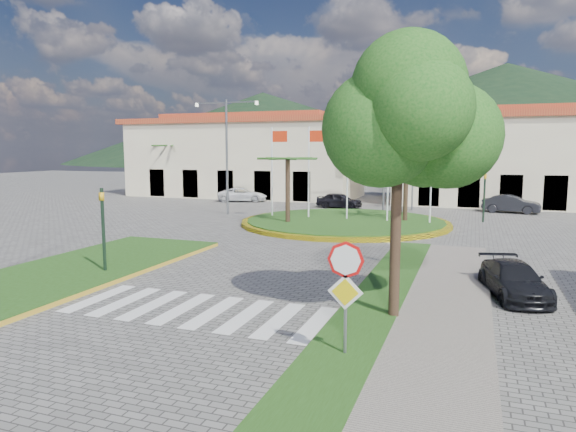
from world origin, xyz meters
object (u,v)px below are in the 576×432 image
(stop_sign, at_px, (346,281))
(car_side_right, at_px, (514,280))
(car_dark_b, at_px, (511,204))
(white_van, at_px, (242,195))
(deciduous_tree, at_px, (399,126))
(car_dark_a, at_px, (339,200))
(roundabout_island, at_px, (345,222))

(stop_sign, height_order, car_side_right, stop_sign)
(car_dark_b, bearing_deg, white_van, 96.53)
(white_van, xyz_separation_m, car_dark_b, (21.87, -0.82, 0.05))
(deciduous_tree, relative_size, car_dark_a, 1.91)
(stop_sign, bearing_deg, white_van, 118.68)
(roundabout_island, xyz_separation_m, car_dark_b, (9.95, 9.87, 0.48))
(roundabout_island, height_order, car_dark_a, roundabout_island)
(white_van, bearing_deg, car_dark_b, -110.48)
(stop_sign, bearing_deg, roundabout_island, 103.73)
(roundabout_island, relative_size, car_dark_b, 3.22)
(car_dark_a, distance_m, car_side_right, 24.67)
(roundabout_island, relative_size, car_dark_a, 3.56)
(stop_sign, bearing_deg, car_dark_a, 104.58)
(roundabout_island, bearing_deg, car_side_right, -57.06)
(deciduous_tree, distance_m, car_dark_b, 27.61)
(car_dark_a, xyz_separation_m, car_dark_b, (12.50, 1.29, 0.04))
(roundabout_island, xyz_separation_m, deciduous_tree, (5.50, -17.00, 5.01))
(stop_sign, distance_m, white_van, 35.03)
(car_dark_b, bearing_deg, stop_sign, 179.06)
(stop_sign, xyz_separation_m, car_dark_a, (-7.44, 28.61, -1.18))
(stop_sign, height_order, white_van, stop_sign)
(car_dark_a, height_order, car_dark_b, car_dark_b)
(stop_sign, xyz_separation_m, car_dark_b, (5.06, 29.90, -1.14))
(roundabout_island, height_order, car_dark_b, roundabout_island)
(deciduous_tree, xyz_separation_m, car_dark_b, (4.46, 26.87, -4.52))
(car_dark_a, bearing_deg, deciduous_tree, -155.35)
(roundabout_island, height_order, stop_sign, roundabout_island)
(white_van, xyz_separation_m, car_dark_a, (9.36, -2.11, 0.01))
(stop_sign, relative_size, deciduous_tree, 0.39)
(white_van, bearing_deg, car_side_right, -157.81)
(car_dark_a, bearing_deg, stop_sign, -158.23)
(white_van, distance_m, car_dark_b, 21.88)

